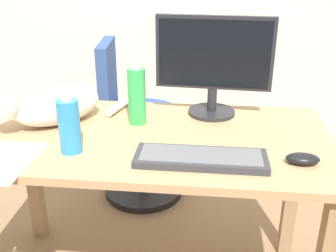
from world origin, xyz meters
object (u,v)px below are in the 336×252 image
object	(u,v)px
cat	(53,105)
computer_mouse	(303,159)
keyboard	(201,158)
spray_bottle	(137,96)
office_chair	(134,132)
monitor	(214,62)
water_bottle	(69,125)

from	to	relation	value
cat	computer_mouse	world-z (taller)	cat
keyboard	computer_mouse	xyz separation A→B (m)	(0.33, 0.02, 0.00)
keyboard	spray_bottle	world-z (taller)	spray_bottle
computer_mouse	cat	bearing A→B (deg)	165.99
office_chair	monitor	distance (m)	0.88
computer_mouse	spray_bottle	xyz separation A→B (m)	(-0.60, 0.28, 0.10)
computer_mouse	monitor	bearing A→B (deg)	126.08
office_chair	monitor	bearing A→B (deg)	-48.78
computer_mouse	keyboard	bearing A→B (deg)	-176.07
office_chair	keyboard	bearing A→B (deg)	-66.26
keyboard	water_bottle	distance (m)	0.46
computer_mouse	spray_bottle	size ratio (longest dim) A/B	0.44
cat	computer_mouse	distance (m)	0.97
monitor	water_bottle	size ratio (longest dim) A/B	2.25
monitor	cat	distance (m)	0.67
monitor	keyboard	distance (m)	0.49
monitor	cat	xyz separation A→B (m)	(-0.63, -0.18, -0.15)
monitor	spray_bottle	size ratio (longest dim) A/B	1.91
office_chair	cat	world-z (taller)	cat
monitor	computer_mouse	world-z (taller)	monitor
office_chair	water_bottle	xyz separation A→B (m)	(-0.03, -0.92, 0.44)
keyboard	computer_mouse	bearing A→B (deg)	3.93
office_chair	keyboard	distance (m)	1.10
office_chair	monitor	world-z (taller)	monitor
cat	spray_bottle	xyz separation A→B (m)	(0.33, 0.05, 0.04)
monitor	computer_mouse	bearing A→B (deg)	-53.92
office_chair	computer_mouse	world-z (taller)	office_chair
office_chair	water_bottle	bearing A→B (deg)	-92.10
keyboard	water_bottle	xyz separation A→B (m)	(-0.45, 0.03, 0.09)
monitor	computer_mouse	xyz separation A→B (m)	(0.30, -0.42, -0.21)
computer_mouse	spray_bottle	world-z (taller)	spray_bottle
office_chair	spray_bottle	distance (m)	0.80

